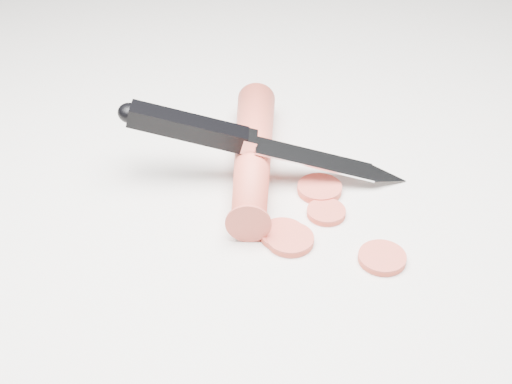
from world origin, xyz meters
name	(u,v)px	position (x,y,z in m)	size (l,w,h in m)	color
ground	(265,214)	(0.00, 0.00, 0.00)	(2.40, 2.40, 0.00)	silver
carrot	(253,154)	(0.02, 0.06, 0.02)	(0.03, 0.03, 0.19)	#E24331
carrot_slice_0	(382,258)	(0.06, -0.09, 0.00)	(0.04, 0.04, 0.01)	#C63F31
carrot_slice_1	(326,212)	(0.04, -0.02, 0.00)	(0.03, 0.03, 0.01)	#C63F31
carrot_slice_2	(320,189)	(0.05, 0.01, 0.00)	(0.04, 0.04, 0.01)	#C63F31
carrot_slice_3	(290,240)	(0.00, -0.04, 0.00)	(0.04, 0.04, 0.01)	#C63F31
carrot_slice_4	(283,234)	(0.00, -0.03, 0.00)	(0.04, 0.04, 0.01)	#C63F31
kitchen_knife	(266,142)	(0.02, 0.05, 0.04)	(0.23, 0.13, 0.07)	silver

